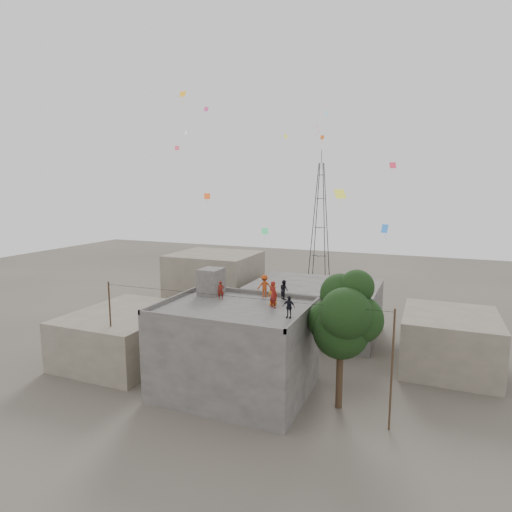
{
  "coord_description": "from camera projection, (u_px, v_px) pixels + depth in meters",
  "views": [
    {
      "loc": [
        12.1,
        -25.66,
        14.13
      ],
      "look_at": [
        1.3,
        0.66,
        9.63
      ],
      "focal_mm": 30.0,
      "sensor_mm": 36.0,
      "label": 1
    }
  ],
  "objects": [
    {
      "name": "neighbor_east",
      "position": [
        449.0,
        341.0,
        33.73
      ],
      "size": [
        7.0,
        8.0,
        4.4
      ],
      "primitive_type": "cube",
      "color": "#6B6555",
      "rests_on": "ground"
    },
    {
      "name": "neighbor_west",
      "position": [
        127.0,
        335.0,
        35.83
      ],
      "size": [
        8.0,
        10.0,
        4.0
      ],
      "primitive_type": "cube",
      "color": "#6B6555",
      "rests_on": "ground"
    },
    {
      "name": "stair_head_box",
      "position": [
        211.0,
        282.0,
        32.65
      ],
      "size": [
        1.6,
        1.8,
        2.0
      ],
      "primitive_type": "cube",
      "color": "#494744",
      "rests_on": "main_building"
    },
    {
      "name": "utility_line",
      "position": [
        234.0,
        346.0,
        28.26
      ],
      "size": [
        20.12,
        0.62,
        7.4
      ],
      "color": "black",
      "rests_on": "ground"
    },
    {
      "name": "person_orange_adult",
      "position": [
        264.0,
        286.0,
        31.89
      ],
      "size": [
        1.26,
        1.12,
        1.69
      ],
      "primitive_type": "imported",
      "rotation": [
        0.0,
        0.0,
        -2.57
      ],
      "color": "#A43A12",
      "rests_on": "main_building"
    },
    {
      "name": "neighbor_north",
      "position": [
        314.0,
        309.0,
        41.84
      ],
      "size": [
        12.0,
        9.0,
        5.0
      ],
      "primitive_type": "cube",
      "color": "#494744",
      "rests_on": "ground"
    },
    {
      "name": "neighbor_northwest",
      "position": [
        215.0,
        284.0,
        48.01
      ],
      "size": [
        9.0,
        8.0,
        7.0
      ],
      "primitive_type": "cube",
      "color": "#6B6555",
      "rests_on": "ground"
    },
    {
      "name": "person_orange_child",
      "position": [
        273.0,
        295.0,
        29.64
      ],
      "size": [
        0.81,
        0.61,
        1.51
      ],
      "primitive_type": "imported",
      "rotation": [
        0.0,
        0.0,
        -0.18
      ],
      "color": "#CB6D17",
      "rests_on": "main_building"
    },
    {
      "name": "person_dark_adult",
      "position": [
        289.0,
        307.0,
        26.74
      ],
      "size": [
        0.84,
        0.39,
        1.4
      ],
      "primitive_type": "imported",
      "rotation": [
        0.0,
        0.0,
        -0.06
      ],
      "color": "black",
      "rests_on": "main_building"
    },
    {
      "name": "person_dark_child",
      "position": [
        284.0,
        290.0,
        31.22
      ],
      "size": [
        0.89,
        0.88,
        1.44
      ],
      "primitive_type": "imported",
      "rotation": [
        0.0,
        0.0,
        2.4
      ],
      "color": "black",
      "rests_on": "main_building"
    },
    {
      "name": "ground",
      "position": [
        235.0,
        391.0,
        30.19
      ],
      "size": [
        140.0,
        140.0,
        0.0
      ],
      "primitive_type": "plane",
      "color": "#444038",
      "rests_on": "ground"
    },
    {
      "name": "tree",
      "position": [
        344.0,
        317.0,
        27.02
      ],
      "size": [
        4.9,
        4.6,
        9.1
      ],
      "color": "black",
      "rests_on": "ground"
    },
    {
      "name": "kites",
      "position": [
        287.0,
        163.0,
        33.13
      ],
      "size": [
        19.86,
        19.41,
        10.8
      ],
      "color": "#DE4F17",
      "rests_on": "ground"
    },
    {
      "name": "parapet",
      "position": [
        235.0,
        305.0,
        29.21
      ],
      "size": [
        10.0,
        8.0,
        0.3
      ],
      "color": "#494744",
      "rests_on": "main_building"
    },
    {
      "name": "transmission_tower",
      "position": [
        320.0,
        221.0,
        66.82
      ],
      "size": [
        2.97,
        2.97,
        20.01
      ],
      "color": "black",
      "rests_on": "ground"
    },
    {
      "name": "main_building",
      "position": [
        235.0,
        350.0,
        29.71
      ],
      "size": [
        10.0,
        8.0,
        6.1
      ],
      "color": "#494744",
      "rests_on": "ground"
    },
    {
      "name": "person_red_adult",
      "position": [
        273.0,
        295.0,
        28.97
      ],
      "size": [
        0.8,
        0.73,
        1.85
      ],
      "primitive_type": "imported",
      "rotation": [
        0.0,
        0.0,
        2.59
      ],
      "color": "maroon",
      "rests_on": "main_building"
    },
    {
      "name": "person_red_child",
      "position": [
        221.0,
        290.0,
        31.14
      ],
      "size": [
        0.59,
        0.52,
        1.37
      ],
      "primitive_type": "imported",
      "rotation": [
        0.0,
        0.0,
        0.46
      ],
      "color": "maroon",
      "rests_on": "main_building"
    }
  ]
}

